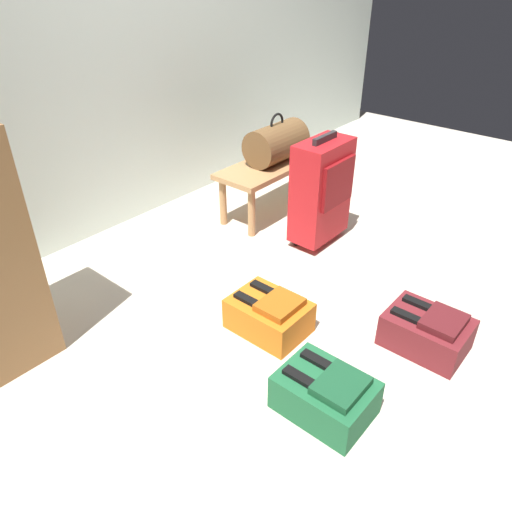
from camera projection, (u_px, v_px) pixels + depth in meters
ground_plane at (332, 284)px, 2.81m from camera, size 6.60×6.60×0.00m
bench at (278, 168)px, 3.49m from camera, size 1.00×0.36×0.38m
duffel_bag_brown at (276, 143)px, 3.38m from camera, size 0.44×0.26×0.34m
cell_phone at (302, 144)px, 3.73m from camera, size 0.07×0.14×0.01m
suitcase_upright_red at (322, 190)px, 3.04m from camera, size 0.40×0.24×0.72m
backpack_green at (326, 394)px, 2.00m from camera, size 0.28×0.38×0.21m
backpack_maroon at (427, 331)px, 2.33m from camera, size 0.28×0.38×0.21m
backpack_orange at (269, 315)px, 2.43m from camera, size 0.28×0.38×0.21m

